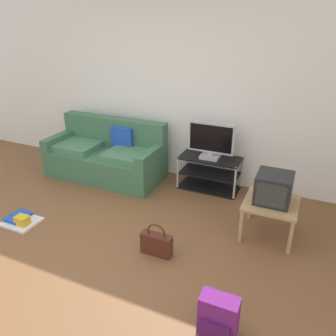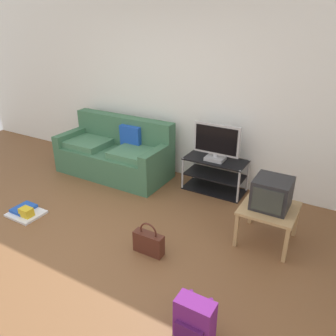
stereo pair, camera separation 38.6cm
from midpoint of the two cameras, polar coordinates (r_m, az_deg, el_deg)
ground_plane at (r=3.81m, az=-13.70°, el=-14.28°), size 9.00×9.80×0.02m
wall_back at (r=5.10m, az=4.11°, el=13.32°), size 9.00×0.10×2.70m
couch at (r=5.36m, az=-6.96°, el=2.41°), size 1.81×0.82×0.89m
tv_stand at (r=4.89m, az=10.30°, el=-1.23°), size 0.88×0.43×0.49m
flat_tv at (r=4.67m, az=10.66°, el=4.24°), size 0.67×0.22×0.52m
side_table at (r=3.89m, az=19.71°, el=-7.19°), size 0.59×0.59×0.44m
crt_tv at (r=3.80m, az=20.23°, el=-4.18°), size 0.38×0.39×0.33m
backpack at (r=2.87m, az=8.82°, el=-24.54°), size 0.31×0.23×0.36m
handbag at (r=3.63m, az=-0.24°, el=-12.74°), size 0.34×0.11×0.38m
floor_tray at (r=4.62m, az=-21.11°, el=-7.11°), size 0.42×0.36×0.14m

